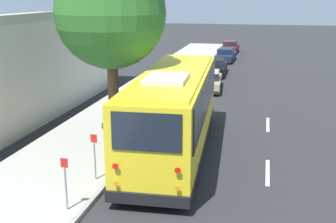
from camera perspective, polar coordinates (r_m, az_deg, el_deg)
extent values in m
plane|color=#28282B|center=(15.98, 0.56, -7.50)|extent=(160.00, 160.00, 0.00)
cube|color=#A3A099|center=(17.24, -12.98, -5.88)|extent=(80.00, 4.48, 0.15)
cube|color=gray|center=(16.40, -5.64, -6.67)|extent=(80.00, 0.14, 0.15)
cube|color=yellow|center=(16.78, 0.81, 0.09)|extent=(10.22, 3.11, 2.97)
cube|color=black|center=(17.19, 0.79, -4.23)|extent=(10.27, 3.16, 0.28)
cube|color=black|center=(16.62, 0.82, 2.25)|extent=(9.40, 3.15, 1.42)
cube|color=black|center=(21.54, 2.90, 5.31)|extent=(0.16, 2.21, 1.49)
cube|color=black|center=(11.79, -2.98, -2.84)|extent=(0.15, 2.02, 1.14)
cube|color=black|center=(21.43, 2.93, 7.13)|extent=(0.15, 1.82, 0.22)
cube|color=yellow|center=(16.44, 0.83, 5.21)|extent=(9.59, 2.84, 0.10)
cube|color=silver|center=(14.67, -0.25, 4.43)|extent=(1.93, 1.54, 0.20)
cube|color=black|center=(22.00, 2.84, 0.31)|extent=(0.25, 2.55, 0.36)
cube|color=black|center=(12.57, -2.87, -11.83)|extent=(0.25, 2.55, 0.36)
cylinder|color=red|center=(12.31, -7.15, -7.38)|extent=(0.04, 0.18, 0.18)
cylinder|color=orange|center=(12.53, -7.07, -9.63)|extent=(0.04, 0.14, 0.14)
cylinder|color=red|center=(11.94, 1.32, -8.00)|extent=(0.04, 0.18, 0.18)
cylinder|color=orange|center=(12.17, 1.30, -10.31)|extent=(0.04, 0.14, 0.14)
cube|color=white|center=(22.11, 0.69, 0.87)|extent=(0.06, 0.32, 0.18)
cube|color=white|center=(21.92, 5.05, 0.67)|extent=(0.06, 0.32, 0.18)
cube|color=black|center=(21.38, -1.00, 6.03)|extent=(0.07, 0.10, 0.24)
cylinder|color=black|center=(20.13, -1.01, -0.93)|extent=(1.11, 0.36, 1.09)
cylinder|color=slate|center=(20.13, -1.01, -0.93)|extent=(0.51, 0.35, 0.49)
cylinder|color=black|center=(19.86, 5.29, -1.23)|extent=(1.11, 0.36, 1.09)
cylinder|color=slate|center=(19.86, 5.29, -1.23)|extent=(0.51, 0.35, 0.49)
cylinder|color=black|center=(14.78, -5.20, -7.25)|extent=(1.11, 0.36, 1.09)
cylinder|color=slate|center=(14.78, -5.20, -7.25)|extent=(0.51, 0.35, 0.49)
cylinder|color=black|center=(14.40, 3.44, -7.84)|extent=(1.11, 0.36, 1.09)
cylinder|color=slate|center=(14.40, 3.44, -7.84)|extent=(0.51, 0.35, 0.49)
cube|color=tan|center=(28.78, 5.44, 3.91)|extent=(4.25, 2.02, 0.63)
cube|color=black|center=(28.57, 5.45, 4.96)|extent=(2.06, 1.62, 0.48)
cube|color=tan|center=(28.52, 5.46, 5.43)|extent=(1.98, 1.58, 0.05)
cube|color=black|center=(30.87, 5.65, 4.28)|extent=(0.21, 1.66, 0.20)
cube|color=black|center=(26.79, 5.16, 2.56)|extent=(0.21, 1.66, 0.20)
cylinder|color=black|center=(30.14, 4.09, 4.16)|extent=(0.66, 0.25, 0.65)
cylinder|color=slate|center=(30.14, 4.09, 4.16)|extent=(0.31, 0.24, 0.29)
cylinder|color=black|center=(30.06, 7.06, 4.05)|extent=(0.66, 0.25, 0.65)
cylinder|color=slate|center=(30.06, 7.06, 4.05)|extent=(0.31, 0.24, 0.29)
cylinder|color=black|center=(27.59, 3.65, 3.11)|extent=(0.66, 0.25, 0.65)
cylinder|color=slate|center=(27.59, 3.65, 3.11)|extent=(0.31, 0.24, 0.29)
cylinder|color=black|center=(27.51, 6.89, 2.99)|extent=(0.66, 0.25, 0.65)
cylinder|color=slate|center=(27.51, 6.89, 2.99)|extent=(0.31, 0.24, 0.29)
cube|color=black|center=(34.45, 6.35, 5.80)|extent=(4.42, 1.84, 0.63)
cube|color=black|center=(34.25, 6.36, 6.68)|extent=(2.11, 1.55, 0.48)
cube|color=black|center=(34.21, 6.37, 7.08)|extent=(2.03, 1.51, 0.05)
cube|color=black|center=(36.66, 6.68, 6.04)|extent=(0.12, 1.68, 0.20)
cube|color=black|center=(32.32, 5.96, 4.78)|extent=(0.12, 1.68, 0.20)
cylinder|color=black|center=(35.92, 5.30, 5.98)|extent=(0.64, 0.21, 0.64)
cylinder|color=slate|center=(35.92, 5.30, 5.98)|extent=(0.29, 0.23, 0.29)
cylinder|color=black|center=(35.78, 7.83, 5.86)|extent=(0.64, 0.21, 0.64)
cylinder|color=slate|center=(35.78, 7.83, 5.86)|extent=(0.29, 0.23, 0.29)
cylinder|color=black|center=(33.21, 4.75, 5.20)|extent=(0.64, 0.21, 0.64)
cylinder|color=slate|center=(33.21, 4.75, 5.20)|extent=(0.29, 0.23, 0.29)
cylinder|color=black|center=(33.06, 7.49, 5.08)|extent=(0.64, 0.21, 0.64)
cylinder|color=slate|center=(33.06, 7.49, 5.08)|extent=(0.29, 0.23, 0.29)
cube|color=#19234C|center=(41.50, 7.81, 7.38)|extent=(4.24, 1.76, 0.61)
cube|color=black|center=(41.32, 7.82, 8.11)|extent=(2.03, 1.46, 0.48)
cube|color=#19234C|center=(41.29, 7.83, 8.44)|extent=(1.95, 1.43, 0.05)
cube|color=black|center=(43.61, 8.16, 7.49)|extent=(0.13, 1.57, 0.20)
cube|color=black|center=(39.45, 7.39, 6.68)|extent=(0.13, 1.57, 0.20)
cylinder|color=black|center=(42.91, 7.06, 7.47)|extent=(0.62, 0.22, 0.61)
cylinder|color=slate|center=(42.91, 7.06, 7.47)|extent=(0.28, 0.23, 0.27)
cylinder|color=black|center=(42.74, 9.01, 7.36)|extent=(0.62, 0.22, 0.61)
cylinder|color=slate|center=(42.74, 9.01, 7.36)|extent=(0.28, 0.23, 0.27)
cylinder|color=black|center=(40.32, 6.52, 6.97)|extent=(0.62, 0.22, 0.61)
cylinder|color=slate|center=(40.32, 6.52, 6.97)|extent=(0.28, 0.23, 0.27)
cylinder|color=black|center=(40.14, 8.59, 6.86)|extent=(0.62, 0.22, 0.61)
cylinder|color=slate|center=(40.14, 8.59, 6.86)|extent=(0.28, 0.23, 0.27)
cube|color=maroon|center=(47.90, 8.40, 8.47)|extent=(4.06, 1.74, 0.64)
cube|color=black|center=(47.73, 8.41, 9.12)|extent=(1.94, 1.47, 0.48)
cube|color=maroon|center=(47.70, 8.43, 9.41)|extent=(1.86, 1.43, 0.05)
cube|color=black|center=(49.93, 8.65, 8.49)|extent=(0.12, 1.60, 0.20)
cube|color=black|center=(45.92, 8.11, 7.91)|extent=(0.12, 1.60, 0.20)
cylinder|color=black|center=(49.25, 7.68, 8.51)|extent=(0.66, 0.21, 0.65)
cylinder|color=slate|center=(49.25, 7.68, 8.51)|extent=(0.30, 0.23, 0.29)
cylinder|color=black|center=(49.10, 9.43, 8.42)|extent=(0.66, 0.21, 0.65)
cylinder|color=slate|center=(49.10, 9.43, 8.42)|extent=(0.30, 0.23, 0.29)
cylinder|color=black|center=(46.75, 7.30, 8.15)|extent=(0.66, 0.21, 0.65)
cylinder|color=slate|center=(46.75, 7.30, 8.15)|extent=(0.30, 0.23, 0.29)
cylinder|color=black|center=(46.59, 9.15, 8.05)|extent=(0.66, 0.21, 0.65)
cylinder|color=slate|center=(46.59, 9.15, 8.05)|extent=(0.30, 0.23, 0.29)
cylinder|color=brown|center=(18.31, -7.39, 2.09)|extent=(0.46, 0.46, 3.77)
sphere|color=#2D6B28|center=(17.83, -7.79, 13.05)|extent=(4.58, 4.58, 4.58)
cylinder|color=gray|center=(12.78, -13.66, -10.12)|extent=(0.06, 0.06, 1.33)
cube|color=red|center=(12.46, -13.89, -6.77)|extent=(0.02, 0.22, 0.28)
cylinder|color=gray|center=(14.57, -9.88, -6.62)|extent=(0.06, 0.06, 1.34)
cube|color=red|center=(14.28, -10.03, -3.61)|extent=(0.02, 0.22, 0.28)
cylinder|color=red|center=(25.34, 0.59, 2.37)|extent=(0.22, 0.22, 0.65)
sphere|color=red|center=(25.26, 0.60, 3.22)|extent=(0.20, 0.20, 0.20)
cube|color=#A9A497|center=(20.25, -19.12, 11.83)|extent=(23.49, 0.30, 0.40)
cube|color=silver|center=(15.95, 13.34, -7.99)|extent=(2.40, 0.14, 0.01)
cube|color=silver|center=(21.59, 13.38, -1.72)|extent=(2.40, 0.14, 0.01)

